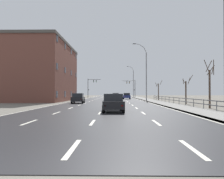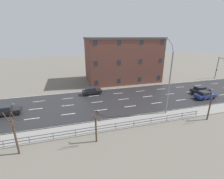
% 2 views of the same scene
% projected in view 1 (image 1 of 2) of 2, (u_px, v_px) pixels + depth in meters
% --- Properties ---
extents(ground_plane, '(160.00, 160.00, 0.12)m').
position_uv_depth(ground_plane, '(110.00, 100.00, 52.21)').
color(ground_plane, '#666056').
extents(road_asphalt_strip, '(14.00, 120.00, 0.03)m').
position_uv_depth(road_asphalt_strip, '(111.00, 98.00, 64.20)').
color(road_asphalt_strip, '#232326').
rests_on(road_asphalt_strip, ground).
extents(sidewalk_right, '(3.00, 120.00, 0.12)m').
position_uv_depth(sidewalk_right, '(139.00, 98.00, 64.08)').
color(sidewalk_right, gray).
rests_on(sidewalk_right, ground).
extents(guardrail, '(0.07, 37.02, 1.00)m').
position_uv_depth(guardrail, '(179.00, 100.00, 28.47)').
color(guardrail, '#515459').
rests_on(guardrail, ground).
extents(street_lamp_foreground, '(2.87, 0.24, 11.03)m').
position_uv_depth(street_lamp_foreground, '(222.00, 28.00, 12.17)').
color(street_lamp_foreground, slate).
rests_on(street_lamp_foreground, ground).
extents(street_lamp_midground, '(2.87, 0.24, 11.78)m').
position_uv_depth(street_lamp_midground, '(145.00, 73.00, 43.15)').
color(street_lamp_midground, slate).
rests_on(street_lamp_midground, ground).
extents(street_lamp_distant, '(2.41, 0.24, 10.98)m').
position_uv_depth(street_lamp_distant, '(133.00, 82.00, 74.11)').
color(street_lamp_distant, slate).
rests_on(street_lamp_distant, ground).
extents(traffic_signal_right, '(4.32, 0.36, 5.92)m').
position_uv_depth(traffic_signal_right, '(132.00, 86.00, 71.28)').
color(traffic_signal_right, '#38383A').
rests_on(traffic_signal_right, ground).
extents(traffic_signal_left, '(4.32, 0.36, 6.33)m').
position_uv_depth(traffic_signal_left, '(91.00, 85.00, 70.68)').
color(traffic_signal_left, '#38383A').
rests_on(traffic_signal_left, ground).
extents(car_near_left, '(1.97, 4.17, 1.57)m').
position_uv_depth(car_near_left, '(113.00, 103.00, 18.35)').
color(car_near_left, black).
rests_on(car_near_left, ground).
extents(car_mid_centre, '(1.86, 4.11, 1.57)m').
position_uv_depth(car_mid_centre, '(116.00, 96.00, 56.04)').
color(car_mid_centre, black).
rests_on(car_mid_centre, ground).
extents(car_near_right, '(2.00, 4.19, 1.57)m').
position_uv_depth(car_near_right, '(78.00, 98.00, 32.99)').
color(car_near_right, black).
rests_on(car_near_right, ground).
extents(car_far_left, '(1.85, 4.11, 1.57)m').
position_uv_depth(car_far_left, '(127.00, 96.00, 54.41)').
color(car_far_left, navy).
rests_on(car_far_left, ground).
extents(brick_building, '(11.58, 19.72, 11.73)m').
position_uv_depth(brick_building, '(41.00, 72.00, 43.50)').
color(brick_building, brown).
rests_on(brick_building, ground).
extents(bare_tree_near, '(1.07, 1.17, 5.22)m').
position_uv_depth(bare_tree_near, '(210.00, 85.00, 22.43)').
color(bare_tree_near, '#423328').
rests_on(bare_tree_near, ground).
extents(bare_tree_mid, '(1.28, 1.46, 4.21)m').
position_uv_depth(bare_tree_mid, '(186.00, 91.00, 30.81)').
color(bare_tree_mid, '#423328').
rests_on(bare_tree_mid, ground).
extents(bare_tree_far, '(1.51, 1.57, 4.52)m').
position_uv_depth(bare_tree_far, '(158.00, 91.00, 47.92)').
color(bare_tree_far, '#423328').
rests_on(bare_tree_far, ground).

